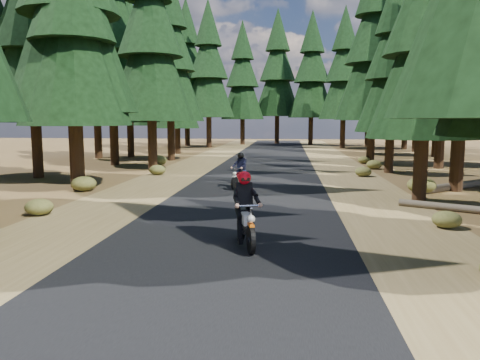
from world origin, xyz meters
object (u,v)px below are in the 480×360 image
(rider_follow, at_px, (240,176))
(log_far, at_px, (469,209))
(rider_lead, at_px, (246,222))
(log_near, at_px, (456,186))

(rider_follow, bearing_deg, log_far, 165.81)
(log_far, bearing_deg, rider_lead, -115.26)
(rider_lead, distance_m, rider_follow, 9.29)
(log_far, relative_size, rider_follow, 2.42)
(rider_follow, bearing_deg, log_near, -160.24)
(rider_lead, height_order, rider_follow, rider_lead)
(rider_lead, bearing_deg, log_far, -160.27)
(rider_lead, relative_size, rider_follow, 1.14)
(rider_lead, bearing_deg, log_near, -144.66)
(log_near, relative_size, log_far, 1.12)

